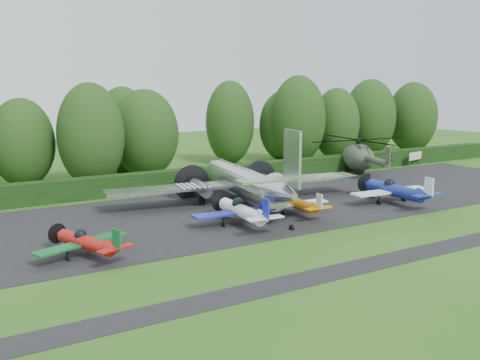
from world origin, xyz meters
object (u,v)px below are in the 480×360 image
light_plane_red (86,242)px  light_plane_white (241,211)px  light_plane_blue (394,190)px  sign_board (415,157)px  transport_plane (246,182)px  light_plane_orange (297,203)px  helicopter (359,155)px

light_plane_red → light_plane_white: bearing=27.0°
light_plane_blue → sign_board: 24.26m
transport_plane → light_plane_white: (-3.85, -5.72, -0.95)m
transport_plane → light_plane_white: bearing=-132.1°
light_plane_orange → sign_board: (29.21, 13.47, 0.22)m
light_plane_orange → light_plane_white: bearing=-175.9°
light_plane_orange → sign_board: 32.16m
sign_board → light_plane_red: bearing=-147.7°
transport_plane → light_plane_red: bearing=-163.8°
light_plane_blue → sign_board: bearing=33.9°
transport_plane → light_plane_red: transport_plane is taller
helicopter → light_plane_orange: bearing=-166.4°
transport_plane → sign_board: bearing=7.0°
transport_plane → helicopter: size_ratio=1.59×
light_plane_white → helicopter: bearing=26.1°
helicopter → sign_board: (10.55, 0.65, -1.00)m
sign_board → light_plane_white: bearing=-144.0°
light_plane_red → light_plane_blue: light_plane_blue is taller
helicopter → sign_board: size_ratio=4.68×
light_plane_red → light_plane_white: light_plane_white is taller
helicopter → light_plane_white: bearing=-171.9°
light_plane_white → light_plane_blue: (15.52, -0.56, 0.10)m
helicopter → sign_board: 10.62m
transport_plane → light_plane_orange: bearing=-78.9°
light_plane_red → sign_board: size_ratio=2.06×
light_plane_orange → light_plane_blue: size_ratio=0.78×
helicopter → sign_board: bearing=-17.4°
light_plane_orange → light_plane_red: bearing=-175.4°
light_plane_orange → helicopter: size_ratio=0.44×
light_plane_blue → light_plane_orange: bearing=169.8°
light_plane_red → light_plane_white: size_ratio=0.85×
light_plane_blue → transport_plane: bearing=148.4°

